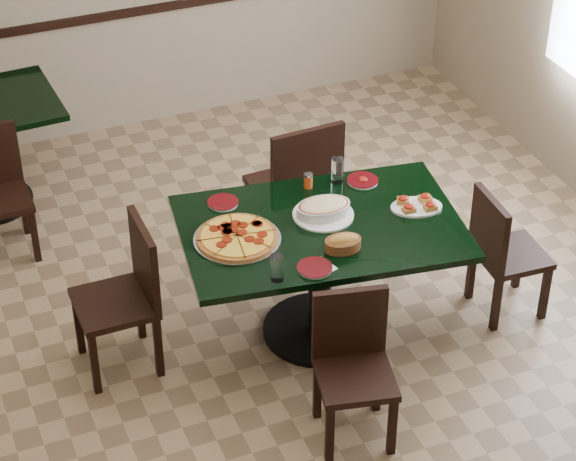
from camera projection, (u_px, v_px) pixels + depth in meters
name	position (u px, v px, depth m)	size (l,w,h in m)	color
floor	(273.00, 342.00, 6.43)	(5.50, 5.50, 0.00)	#8F7353
room_shell	(320.00, 9.00, 7.38)	(5.50, 5.50, 5.50)	white
main_table	(320.00, 252.00, 6.18)	(1.64, 1.18, 0.75)	black
chair_far	(299.00, 184.00, 6.77)	(0.49, 0.49, 0.99)	black
chair_near	(353.00, 359.00, 5.64)	(0.45, 0.45, 0.82)	black
chair_right	(501.00, 249.00, 6.41)	(0.39, 0.39, 0.81)	black
chair_left	(128.00, 290.00, 6.02)	(0.42, 0.42, 0.89)	black
pepperoni_pizza	(237.00, 238.00, 5.95)	(0.47, 0.47, 0.04)	silver
lasagna_casserole	(323.00, 209.00, 6.12)	(0.34, 0.34, 0.09)	silver
bread_basket	(343.00, 243.00, 5.87)	(0.21, 0.15, 0.09)	brown
bruschetta_platter	(417.00, 205.00, 6.20)	(0.33, 0.26, 0.05)	silver
side_plate_near	(315.00, 268.00, 5.75)	(0.18, 0.18, 0.02)	silver
side_plate_far_r	(363.00, 180.00, 6.43)	(0.18, 0.18, 0.03)	silver
side_plate_far_l	(223.00, 203.00, 6.24)	(0.17, 0.17, 0.02)	silver
napkin_setting	(320.00, 268.00, 5.76)	(0.17, 0.17, 0.01)	white
water_glass_a	(337.00, 170.00, 6.39)	(0.07, 0.07, 0.15)	silver
water_glass_b	(277.00, 268.00, 5.64)	(0.07, 0.07, 0.15)	silver
pepper_shaker	(308.00, 180.00, 6.36)	(0.05, 0.05, 0.09)	#C24B14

